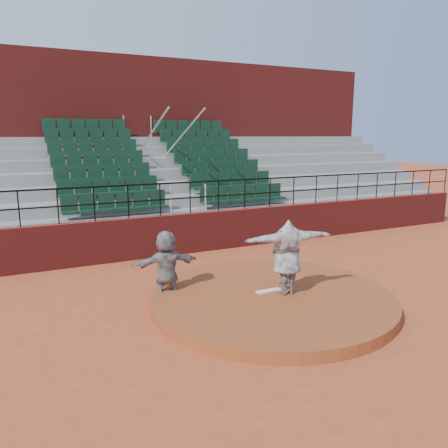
{
  "coord_description": "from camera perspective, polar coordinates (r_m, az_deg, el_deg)",
  "views": [
    {
      "loc": [
        -5.07,
        -7.97,
        3.78
      ],
      "look_at": [
        0.0,
        2.5,
        1.4
      ],
      "focal_mm": 35.0,
      "sensor_mm": 36.0,
      "label": 1
    }
  ],
  "objects": [
    {
      "name": "ground",
      "position": [
        10.17,
        6.25,
        -10.32
      ],
      "size": [
        90.0,
        90.0,
        0.0
      ],
      "primitive_type": "plane",
      "color": "#AF4A27",
      "rests_on": "ground"
    },
    {
      "name": "pitchers_mound",
      "position": [
        10.13,
        6.26,
        -9.66
      ],
      "size": [
        5.5,
        5.5,
        0.25
      ],
      "primitive_type": "cylinder",
      "color": "brown",
      "rests_on": "ground"
    },
    {
      "name": "pitching_rubber",
      "position": [
        10.2,
        5.83,
        -8.66
      ],
      "size": [
        0.6,
        0.15,
        0.03
      ],
      "primitive_type": "cube",
      "color": "white",
      "rests_on": "pitchers_mound"
    },
    {
      "name": "boundary_wall",
      "position": [
        14.27,
        -4.38,
        -1.14
      ],
      "size": [
        24.0,
        0.3,
        1.3
      ],
      "primitive_type": "cube",
      "color": "maroon",
      "rests_on": "ground"
    },
    {
      "name": "wall_railing",
      "position": [
        14.04,
        -4.46,
        4.36
      ],
      "size": [
        24.04,
        0.05,
        1.03
      ],
      "color": "black",
      "rests_on": "boundary_wall"
    },
    {
      "name": "seating_deck",
      "position": [
        17.53,
        -8.8,
        3.75
      ],
      "size": [
        24.0,
        5.97,
        4.63
      ],
      "color": "gray",
      "rests_on": "ground"
    },
    {
      "name": "press_box_facade",
      "position": [
        21.19,
        -12.2,
        10.68
      ],
      "size": [
        24.0,
        3.0,
        7.1
      ],
      "primitive_type": "cube",
      "color": "maroon",
      "rests_on": "ground"
    },
    {
      "name": "pitcher",
      "position": [
        9.84,
        8.2,
        -4.34
      ],
      "size": [
        2.15,
        0.82,
        1.7
      ],
      "primitive_type": "imported",
      "rotation": [
        0.0,
        0.0,
        3.02
      ],
      "color": "black",
      "rests_on": "pitchers_mound"
    },
    {
      "name": "fielder",
      "position": [
        10.13,
        -7.55,
        -5.44
      ],
      "size": [
        1.57,
        0.58,
        1.67
      ],
      "primitive_type": "imported",
      "rotation": [
        0.0,
        0.0,
        3.08
      ],
      "color": "black",
      "rests_on": "ground"
    }
  ]
}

